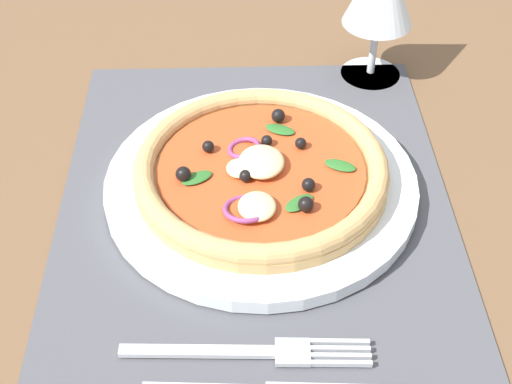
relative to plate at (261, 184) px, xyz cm
name	(u,v)px	position (x,y,z in cm)	size (l,w,h in cm)	color
ground_plane	(256,234)	(3.97, -0.53, -2.27)	(190.00, 140.00, 2.40)	brown
placemat	(256,223)	(3.97, -0.53, -0.87)	(47.89, 34.15, 0.40)	#4C4C51
plate	(261,184)	(0.00, 0.00, 0.00)	(27.51, 27.51, 1.33)	white
pizza	(261,170)	(0.06, -0.02, 1.76)	(22.15, 22.15, 2.62)	tan
fork	(260,352)	(17.21, -0.72, -0.45)	(2.45, 18.05, 0.44)	silver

